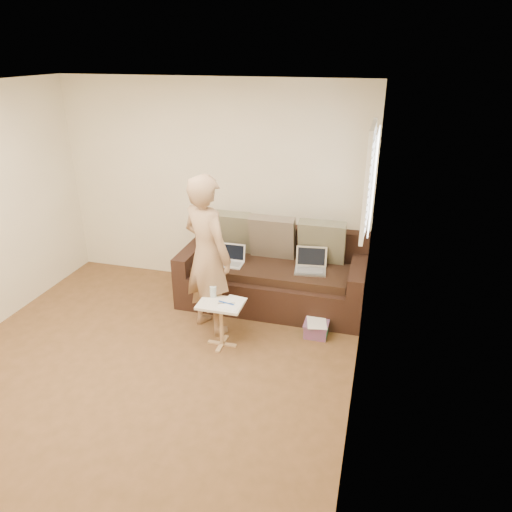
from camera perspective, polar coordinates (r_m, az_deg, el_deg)
name	(u,v)px	position (r m, az deg, el deg)	size (l,w,h in m)	color
floor	(137,379)	(4.83, -14.10, -14.09)	(4.50, 4.50, 0.00)	brown
ceiling	(101,93)	(3.86, -18.11, 18.15)	(4.50, 4.50, 0.00)	white
wall_back	(213,185)	(6.09, -5.22, 8.43)	(4.00, 4.00, 0.00)	beige
wall_right	(362,283)	(3.62, 12.59, -3.15)	(4.50, 4.50, 0.00)	beige
window_blinds	(370,180)	(4.90, 13.57, 8.90)	(0.12, 0.88, 1.08)	white
sofa	(272,272)	(5.72, 1.96, -1.89)	(2.20, 0.95, 0.85)	black
pillow_left	(230,232)	(5.94, -3.11, 2.90)	(0.55, 0.14, 0.55)	#5E5B45
pillow_mid	(272,237)	(5.76, 1.98, 2.26)	(0.55, 0.14, 0.55)	brown
pillow_right	(322,242)	(5.67, 7.90, 1.66)	(0.55, 0.14, 0.55)	#5E5B45
laptop_silver	(310,272)	(5.53, 6.51, -1.90)	(0.36, 0.26, 0.24)	#B7BABC
laptop_white	(230,265)	(5.68, -3.18, -1.06)	(0.31, 0.23, 0.23)	white
person	(207,255)	(5.05, -5.87, 0.08)	(0.65, 0.44, 1.77)	#9C7A55
side_table	(221,324)	(5.02, -4.18, -8.16)	(0.46, 0.32, 0.51)	silver
drinking_glass	(213,291)	(4.99, -5.16, -4.27)	(0.07, 0.07, 0.12)	silver
scissors	(226,303)	(4.87, -3.57, -5.66)	(0.18, 0.10, 0.02)	silver
paper_on_table	(232,303)	(4.89, -2.85, -5.64)	(0.21, 0.30, 0.00)	white
striped_box	(316,328)	(5.30, 7.25, -8.62)	(0.26, 0.26, 0.17)	#D11F90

